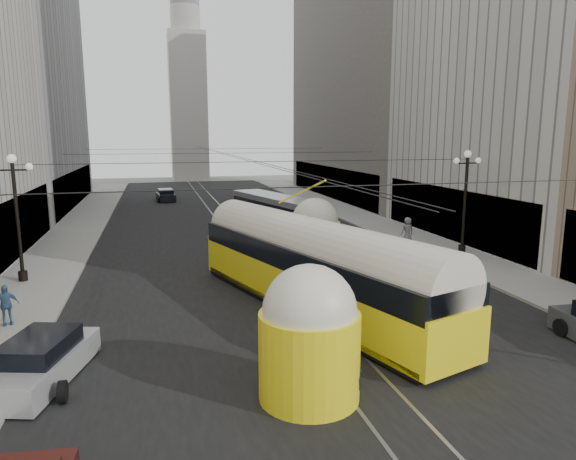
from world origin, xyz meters
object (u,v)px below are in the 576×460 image
streetcar (313,265)px  sedan_silver (41,361)px  city_bus (277,213)px  pedestrian_crossing_b (411,336)px  pedestrian_sidewalk_left (6,305)px  pedestrian_crossing_a (357,377)px  pedestrian_sidewalk_right (407,230)px

streetcar → sedan_silver: size_ratio=3.58×
city_bus → pedestrian_crossing_b: 23.25m
city_bus → pedestrian_sidewalk_left: city_bus is taller
sedan_silver → pedestrian_crossing_a: 9.55m
pedestrian_sidewalk_left → city_bus: bearing=26.1°
streetcar → pedestrian_sidewalk_left: (-12.21, 0.83, -0.99)m
pedestrian_crossing_a → pedestrian_sidewalk_right: size_ratio=0.85×
streetcar → city_bus: 17.76m
streetcar → pedestrian_sidewalk_left: 12.28m
sedan_silver → pedestrian_sidewalk_right: bearing=37.0°
pedestrian_crossing_b → sedan_silver: bearing=-116.3°
streetcar → pedestrian_sidewalk_right: streetcar is taller
pedestrian_sidewalk_right → pedestrian_crossing_a: bearing=52.8°
sedan_silver → pedestrian_crossing_b: pedestrian_crossing_b is taller
sedan_silver → city_bus: bearing=60.1°
city_bus → pedestrian_crossing_b: (-0.88, -23.22, -0.74)m
pedestrian_sidewalk_right → pedestrian_sidewalk_left: 24.52m
streetcar → city_bus: bearing=81.7°
city_bus → streetcar: bearing=-98.3°
streetcar → city_bus: (2.56, 17.57, -0.38)m
sedan_silver → pedestrian_sidewalk_right: (20.14, 15.19, 0.39)m
pedestrian_crossing_a → pedestrian_sidewalk_left: pedestrian_sidewalk_left is taller
pedestrian_crossing_b → city_bus: bearing=158.3°
pedestrian_sidewalk_left → sedan_silver: bearing=-89.0°
city_bus → pedestrian_crossing_b: bearing=-92.2°
pedestrian_crossing_b → pedestrian_sidewalk_left: bearing=-134.6°
pedestrian_crossing_a → pedestrian_crossing_b: size_ratio=0.91×
streetcar → pedestrian_sidewalk_left: size_ratio=10.84×
pedestrian_crossing_b → pedestrian_sidewalk_right: (8.46, 16.57, 0.21)m
pedestrian_crossing_b → streetcar: bearing=177.0°
pedestrian_crossing_b → pedestrian_sidewalk_left: 15.33m
pedestrian_crossing_b → pedestrian_sidewalk_right: size_ratio=0.93×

